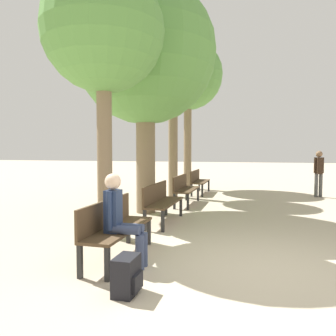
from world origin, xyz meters
The scene contains 12 objects.
ground_plane centered at (0.00, 0.00, 0.00)m, with size 80.00×80.00×0.00m, color #B7A88E.
bench_row_0 centered at (-2.13, 0.01, 0.52)m, with size 0.47×1.73×0.87m.
bench_row_1 centered at (-2.13, 2.52, 0.52)m, with size 0.47×1.73×0.87m.
bench_row_2 centered at (-2.13, 5.03, 0.52)m, with size 0.47×1.73×0.87m.
bench_row_3 centered at (-2.13, 7.55, 0.52)m, with size 0.47×1.73×0.87m.
tree_row_0 centered at (-2.84, 1.19, 3.77)m, with size 2.27×2.27×4.95m.
tree_row_1 centered at (-2.84, 3.58, 4.05)m, with size 3.60×3.60×5.89m.
tree_row_2 centered at (-2.84, 6.51, 4.46)m, with size 2.25×2.25×5.68m.
tree_row_3 centered at (-2.84, 9.04, 4.68)m, with size 2.87×2.87×6.17m.
person_seated centered at (-1.90, -0.26, 0.69)m, with size 0.59×0.34×1.30m.
backpack centered at (-1.48, -1.08, 0.21)m, with size 0.27×0.37×0.43m.
pedestrian_near centered at (2.02, 7.73, 0.91)m, with size 0.32×0.26×1.60m.
Camera 1 is at (-0.11, -4.45, 1.62)m, focal length 35.00 mm.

